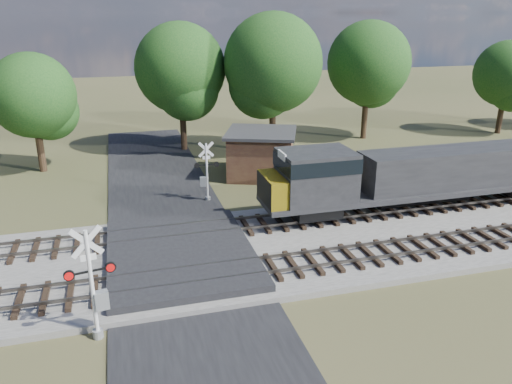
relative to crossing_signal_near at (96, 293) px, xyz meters
name	(u,v)px	position (x,y,z in m)	size (l,w,h in m)	color
ground	(182,266)	(3.75, 4.85, -1.91)	(160.00, 160.00, 0.00)	#3E4324
ballast_bed	(364,235)	(13.75, 5.35, -1.76)	(140.00, 10.00, 0.30)	gray
road	(182,265)	(3.75, 4.85, -1.87)	(7.00, 60.00, 0.08)	black
crossing_panel	(181,255)	(3.75, 5.35, -1.59)	(7.00, 9.00, 0.62)	#262628
track_near	(255,269)	(6.87, 2.85, -1.49)	(140.00, 2.60, 0.33)	black
track_far	(231,227)	(6.87, 7.85, -1.49)	(140.00, 2.60, 0.33)	black
crossing_signal_near	(96,293)	(0.00, 0.00, 0.00)	(1.84, 0.48, 4.58)	silver
crossing_signal_far	(206,177)	(6.47, 13.30, -0.25)	(1.61, 0.35, 3.98)	silver
equipment_shed	(261,153)	(11.41, 17.57, -0.17)	(6.51, 6.51, 3.43)	#40241B
treeline	(216,72)	(9.70, 25.46, 4.97)	(80.59, 11.84, 11.81)	black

